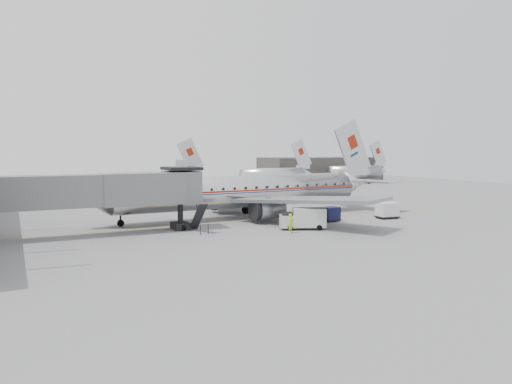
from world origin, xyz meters
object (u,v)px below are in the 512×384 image
service_van (303,218)px  baggage_cart_white (387,210)px  airliner (247,191)px  baggage_cart_navy (330,214)px  ramp_worker (291,223)px

service_van → baggage_cart_white: (13.05, 2.45, -0.14)m
airliner → baggage_cart_white: bearing=-34.5°
baggage_cart_navy → ramp_worker: 9.19m
baggage_cart_navy → baggage_cart_white: bearing=-17.3°
service_van → baggage_cart_white: bearing=34.9°
service_van → ramp_worker: bearing=-125.4°
baggage_cart_white → ramp_worker: (-15.26, -3.75, -0.06)m
airliner → baggage_cart_white: size_ratio=15.15×
baggage_cart_navy → baggage_cart_white: baggage_cart_white is taller
airliner → service_van: bearing=-87.5°
baggage_cart_navy → baggage_cart_white: 7.47m
airliner → service_van: airliner is taller
ramp_worker → airliner: bearing=52.2°
baggage_cart_white → ramp_worker: bearing=-160.8°
ramp_worker → baggage_cart_white: bearing=-19.1°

